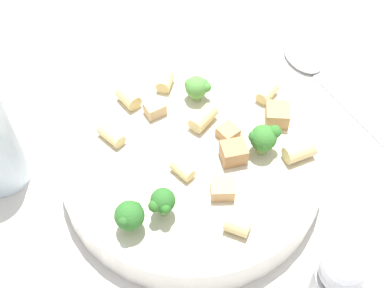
{
  "coord_description": "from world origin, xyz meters",
  "views": [
    {
      "loc": [
        0.19,
        -0.25,
        0.47
      ],
      "look_at": [
        0.0,
        0.0,
        0.05
      ],
      "focal_mm": 50.0,
      "sensor_mm": 36.0,
      "label": 1
    }
  ],
  "objects_px": {
    "pasta_bowl": "(192,160)",
    "broccoli_floret_0": "(130,216)",
    "rigatoni_5": "(267,93)",
    "spoon": "(314,70)",
    "broccoli_floret_1": "(264,138)",
    "chicken_chunk_2": "(277,115)",
    "pepper_shaker": "(336,283)",
    "rigatoni_1": "(165,82)",
    "chicken_chunk_3": "(234,153)",
    "rigatoni_3": "(129,98)",
    "chicken_chunk_1": "(228,133)",
    "broccoli_floret_3": "(162,202)",
    "rigatoni_2": "(183,170)",
    "rigatoni_0": "(203,118)",
    "rigatoni_6": "(111,135)",
    "broccoli_floret_2": "(197,87)",
    "rigatoni_7": "(299,151)",
    "chicken_chunk_0": "(223,189)",
    "chicken_chunk_4": "(155,109)"
  },
  "relations": [
    {
      "from": "broccoli_floret_1",
      "to": "chicken_chunk_2",
      "type": "height_order",
      "value": "broccoli_floret_1"
    },
    {
      "from": "rigatoni_7",
      "to": "broccoli_floret_2",
      "type": "bearing_deg",
      "value": 179.12
    },
    {
      "from": "pasta_bowl",
      "to": "rigatoni_2",
      "type": "relative_size",
      "value": 11.86
    },
    {
      "from": "rigatoni_1",
      "to": "spoon",
      "type": "height_order",
      "value": "rigatoni_1"
    },
    {
      "from": "pasta_bowl",
      "to": "broccoli_floret_0",
      "type": "distance_m",
      "value": 0.11
    },
    {
      "from": "chicken_chunk_0",
      "to": "chicken_chunk_4",
      "type": "height_order",
      "value": "same"
    },
    {
      "from": "rigatoni_0",
      "to": "rigatoni_3",
      "type": "bearing_deg",
      "value": -162.56
    },
    {
      "from": "broccoli_floret_0",
      "to": "broccoli_floret_1",
      "type": "relative_size",
      "value": 1.02
    },
    {
      "from": "chicken_chunk_2",
      "to": "chicken_chunk_4",
      "type": "height_order",
      "value": "chicken_chunk_2"
    },
    {
      "from": "pasta_bowl",
      "to": "rigatoni_7",
      "type": "relative_size",
      "value": 9.07
    },
    {
      "from": "broccoli_floret_2",
      "to": "rigatoni_3",
      "type": "distance_m",
      "value": 0.07
    },
    {
      "from": "pasta_bowl",
      "to": "rigatoni_1",
      "type": "bearing_deg",
      "value": 146.02
    },
    {
      "from": "rigatoni_2",
      "to": "rigatoni_6",
      "type": "xyz_separation_m",
      "value": [
        -0.08,
        -0.01,
        0.0
      ]
    },
    {
      "from": "broccoli_floret_0",
      "to": "broccoli_floret_2",
      "type": "bearing_deg",
      "value": 106.41
    },
    {
      "from": "rigatoni_5",
      "to": "spoon",
      "type": "height_order",
      "value": "rigatoni_5"
    },
    {
      "from": "broccoli_floret_0",
      "to": "rigatoni_0",
      "type": "height_order",
      "value": "broccoli_floret_0"
    },
    {
      "from": "rigatoni_3",
      "to": "chicken_chunk_3",
      "type": "bearing_deg",
      "value": 3.14
    },
    {
      "from": "broccoli_floret_0",
      "to": "rigatoni_7",
      "type": "bearing_deg",
      "value": 63.51
    },
    {
      "from": "pasta_bowl",
      "to": "rigatoni_5",
      "type": "bearing_deg",
      "value": 78.53
    },
    {
      "from": "rigatoni_1",
      "to": "chicken_chunk_0",
      "type": "bearing_deg",
      "value": -29.83
    },
    {
      "from": "chicken_chunk_2",
      "to": "chicken_chunk_3",
      "type": "distance_m",
      "value": 0.07
    },
    {
      "from": "chicken_chunk_4",
      "to": "rigatoni_5",
      "type": "bearing_deg",
      "value": 48.04
    },
    {
      "from": "broccoli_floret_3",
      "to": "rigatoni_1",
      "type": "height_order",
      "value": "broccoli_floret_3"
    },
    {
      "from": "chicken_chunk_0",
      "to": "broccoli_floret_3",
      "type": "bearing_deg",
      "value": -120.67
    },
    {
      "from": "broccoli_floret_3",
      "to": "rigatoni_1",
      "type": "bearing_deg",
      "value": 128.23
    },
    {
      "from": "rigatoni_2",
      "to": "chicken_chunk_1",
      "type": "height_order",
      "value": "rigatoni_2"
    },
    {
      "from": "rigatoni_5",
      "to": "spoon",
      "type": "xyz_separation_m",
      "value": [
        0.01,
        0.1,
        -0.04
      ]
    },
    {
      "from": "rigatoni_3",
      "to": "spoon",
      "type": "xyz_separation_m",
      "value": [
        0.12,
        0.2,
        -0.04
      ]
    },
    {
      "from": "pepper_shaker",
      "to": "spoon",
      "type": "bearing_deg",
      "value": 121.64
    },
    {
      "from": "rigatoni_5",
      "to": "broccoli_floret_0",
      "type": "bearing_deg",
      "value": -93.33
    },
    {
      "from": "pasta_bowl",
      "to": "broccoli_floret_3",
      "type": "distance_m",
      "value": 0.09
    },
    {
      "from": "broccoli_floret_1",
      "to": "chicken_chunk_1",
      "type": "bearing_deg",
      "value": -170.62
    },
    {
      "from": "broccoli_floret_2",
      "to": "chicken_chunk_1",
      "type": "bearing_deg",
      "value": -22.34
    },
    {
      "from": "pasta_bowl",
      "to": "rigatoni_2",
      "type": "height_order",
      "value": "rigatoni_2"
    },
    {
      "from": "rigatoni_6",
      "to": "chicken_chunk_0",
      "type": "distance_m",
      "value": 0.13
    },
    {
      "from": "rigatoni_3",
      "to": "spoon",
      "type": "relative_size",
      "value": 0.14
    },
    {
      "from": "broccoli_floret_1",
      "to": "chicken_chunk_2",
      "type": "bearing_deg",
      "value": 102.01
    },
    {
      "from": "chicken_chunk_0",
      "to": "chicken_chunk_1",
      "type": "relative_size",
      "value": 1.17
    },
    {
      "from": "broccoli_floret_3",
      "to": "rigatoni_7",
      "type": "bearing_deg",
      "value": 63.61
    },
    {
      "from": "rigatoni_2",
      "to": "spoon",
      "type": "xyz_separation_m",
      "value": [
        0.02,
        0.23,
        -0.04
      ]
    },
    {
      "from": "rigatoni_2",
      "to": "rigatoni_5",
      "type": "height_order",
      "value": "rigatoni_5"
    },
    {
      "from": "rigatoni_0",
      "to": "chicken_chunk_4",
      "type": "height_order",
      "value": "rigatoni_0"
    },
    {
      "from": "broccoli_floret_0",
      "to": "broccoli_floret_2",
      "type": "height_order",
      "value": "broccoli_floret_0"
    },
    {
      "from": "pasta_bowl",
      "to": "pepper_shaker",
      "type": "xyz_separation_m",
      "value": [
        0.18,
        -0.04,
        0.02
      ]
    },
    {
      "from": "chicken_chunk_3",
      "to": "spoon",
      "type": "height_order",
      "value": "chicken_chunk_3"
    },
    {
      "from": "broccoli_floret_2",
      "to": "chicken_chunk_2",
      "type": "bearing_deg",
      "value": 15.75
    },
    {
      "from": "pasta_bowl",
      "to": "rigatoni_2",
      "type": "bearing_deg",
      "value": -70.3
    },
    {
      "from": "rigatoni_0",
      "to": "chicken_chunk_3",
      "type": "relative_size",
      "value": 1.25
    },
    {
      "from": "pepper_shaker",
      "to": "pasta_bowl",
      "type": "bearing_deg",
      "value": 168.2
    },
    {
      "from": "pasta_bowl",
      "to": "broccoli_floret_0",
      "type": "relative_size",
      "value": 7.69
    }
  ]
}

